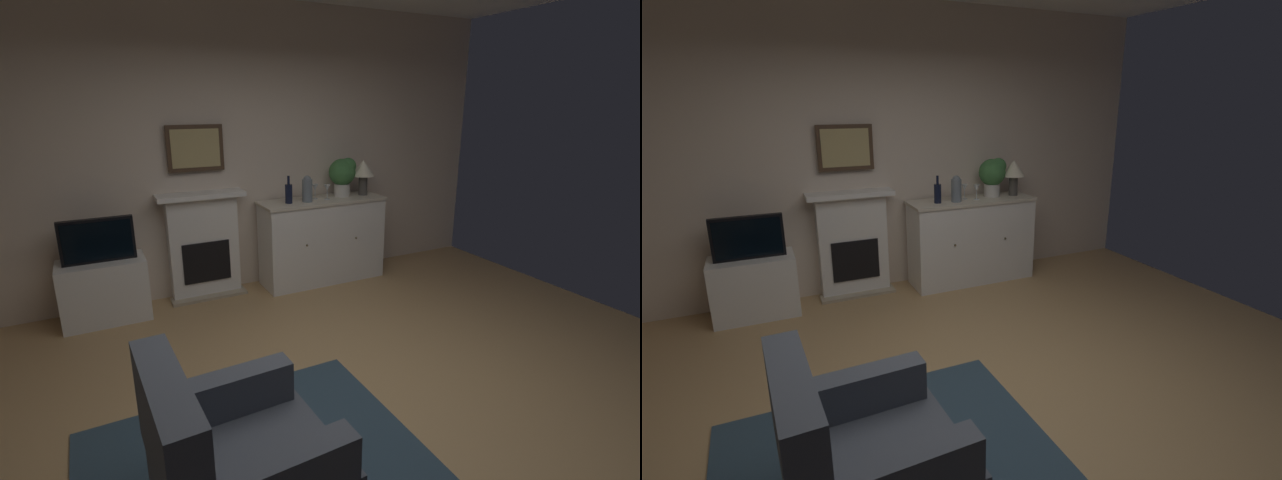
% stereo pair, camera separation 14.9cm
% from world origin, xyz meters
% --- Properties ---
extents(ground_plane, '(6.18, 5.00, 0.10)m').
position_xyz_m(ground_plane, '(0.00, 0.00, -0.05)').
color(ground_plane, tan).
rests_on(ground_plane, ground).
extents(wall_rear, '(6.18, 0.06, 2.95)m').
position_xyz_m(wall_rear, '(0.00, 2.47, 1.47)').
color(wall_rear, beige).
rests_on(wall_rear, ground_plane).
extents(fireplace_unit, '(0.87, 0.30, 1.10)m').
position_xyz_m(fireplace_unit, '(-0.42, 2.34, 0.55)').
color(fireplace_unit, white).
rests_on(fireplace_unit, ground_plane).
extents(framed_picture, '(0.55, 0.04, 0.45)m').
position_xyz_m(framed_picture, '(-0.42, 2.39, 1.53)').
color(framed_picture, '#473323').
extents(sideboard_cabinet, '(1.41, 0.49, 0.94)m').
position_xyz_m(sideboard_cabinet, '(0.87, 2.17, 0.47)').
color(sideboard_cabinet, white).
rests_on(sideboard_cabinet, ground_plane).
extents(table_lamp, '(0.26, 0.26, 0.40)m').
position_xyz_m(table_lamp, '(1.39, 2.17, 1.22)').
color(table_lamp, '#4C4742').
rests_on(table_lamp, sideboard_cabinet).
extents(wine_bottle, '(0.08, 0.08, 0.29)m').
position_xyz_m(wine_bottle, '(0.46, 2.14, 1.05)').
color(wine_bottle, black).
rests_on(wine_bottle, sideboard_cabinet).
extents(wine_glass_left, '(0.07, 0.07, 0.16)m').
position_xyz_m(wine_glass_left, '(0.80, 2.21, 1.06)').
color(wine_glass_left, silver).
rests_on(wine_glass_left, sideboard_cabinet).
extents(wine_glass_center, '(0.07, 0.07, 0.16)m').
position_xyz_m(wine_glass_center, '(0.91, 2.13, 1.06)').
color(wine_glass_center, silver).
rests_on(wine_glass_center, sideboard_cabinet).
extents(vase_decorative, '(0.11, 0.11, 0.28)m').
position_xyz_m(vase_decorative, '(0.66, 2.12, 1.08)').
color(vase_decorative, slate).
rests_on(vase_decorative, sideboard_cabinet).
extents(tv_cabinet, '(0.75, 0.42, 0.58)m').
position_xyz_m(tv_cabinet, '(-1.39, 2.18, 0.29)').
color(tv_cabinet, white).
rests_on(tv_cabinet, ground_plane).
extents(tv_set, '(0.62, 0.07, 0.40)m').
position_xyz_m(tv_set, '(-1.39, 2.16, 0.78)').
color(tv_set, black).
rests_on(tv_set, tv_cabinet).
extents(potted_plant_small, '(0.30, 0.30, 0.43)m').
position_xyz_m(potted_plant_small, '(1.15, 2.21, 1.20)').
color(potted_plant_small, beige).
rests_on(potted_plant_small, sideboard_cabinet).
extents(armchair, '(0.84, 0.81, 0.92)m').
position_xyz_m(armchair, '(-0.98, -0.53, 0.38)').
color(armchair, '#474C56').
rests_on(armchair, ground_plane).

